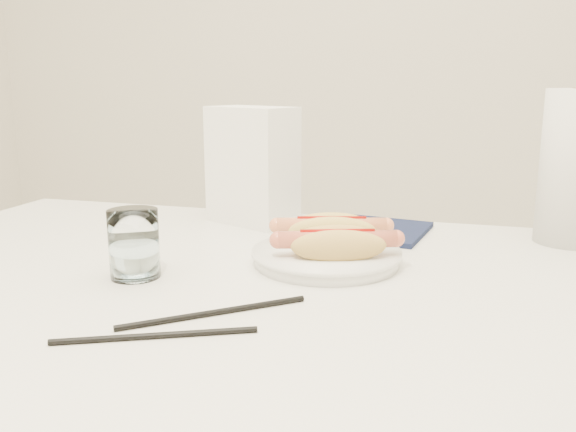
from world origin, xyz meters
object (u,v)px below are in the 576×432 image
(plate, at_px, (326,258))
(napkin_box, at_px, (252,166))
(hotdog_left, at_px, (331,230))
(table, at_px, (241,323))
(paper_towel_roll, at_px, (576,167))
(hotdog_right, at_px, (337,244))
(water_glass, at_px, (134,244))

(plate, xyz_separation_m, napkin_box, (-0.18, 0.21, 0.10))
(hotdog_left, xyz_separation_m, napkin_box, (-0.18, 0.16, 0.07))
(table, relative_size, paper_towel_roll, 5.01)
(plate, distance_m, napkin_box, 0.29)
(plate, bearing_deg, hotdog_right, -52.11)
(water_glass, height_order, paper_towel_roll, paper_towel_roll)
(hotdog_left, distance_m, hotdog_right, 0.08)
(plate, bearing_deg, hotdog_left, 93.35)
(hotdog_left, bearing_deg, hotdog_right, -88.40)
(hotdog_right, bearing_deg, paper_towel_roll, 18.07)
(napkin_box, bearing_deg, plate, -24.79)
(plate, height_order, paper_towel_roll, paper_towel_roll)
(table, distance_m, paper_towel_roll, 0.57)
(table, bearing_deg, paper_towel_roll, 35.61)
(napkin_box, bearing_deg, paper_towel_roll, 25.25)
(plate, relative_size, hotdog_right, 1.27)
(hotdog_right, relative_size, napkin_box, 0.76)
(napkin_box, xyz_separation_m, paper_towel_roll, (0.53, 0.00, 0.02))
(table, relative_size, water_glass, 13.39)
(plate, relative_size, paper_towel_roll, 0.84)
(table, height_order, paper_towel_roll, paper_towel_roll)
(hotdog_right, height_order, paper_towel_roll, paper_towel_roll)
(paper_towel_roll, bearing_deg, hotdog_right, -143.34)
(plate, distance_m, paper_towel_roll, 0.42)
(water_glass, bearing_deg, table, 10.78)
(plate, distance_m, hotdog_left, 0.06)
(plate, height_order, water_glass, water_glass)
(hotdog_right, relative_size, water_glass, 1.76)
(table, height_order, hotdog_left, hotdog_left)
(table, height_order, water_glass, water_glass)
(napkin_box, distance_m, paper_towel_roll, 0.53)
(plate, bearing_deg, water_glass, -151.61)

